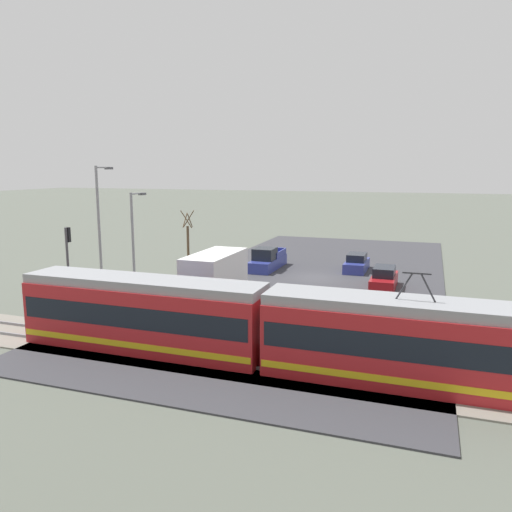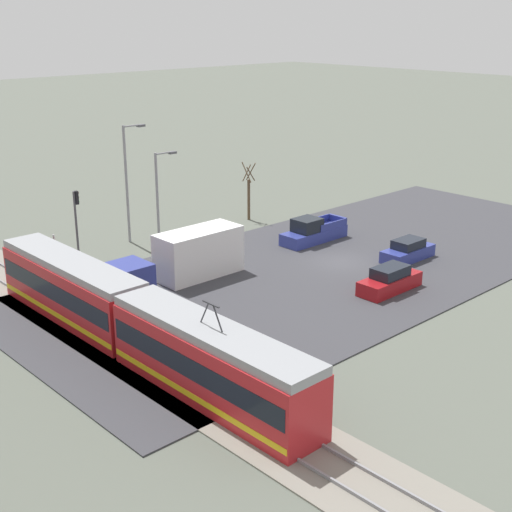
# 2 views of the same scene
# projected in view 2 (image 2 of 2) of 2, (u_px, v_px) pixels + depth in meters

# --- Properties ---
(ground_plane) EXTENTS (320.00, 320.00, 0.00)m
(ground_plane) POSITION_uv_depth(u_px,v_px,m) (340.00, 263.00, 50.54)
(ground_plane) COLOR #565B51
(road_surface) EXTENTS (20.11, 47.32, 0.08)m
(road_surface) POSITION_uv_depth(u_px,v_px,m) (340.00, 262.00, 50.53)
(road_surface) COLOR #38383D
(road_surface) RESTS_ON ground
(rail_bed) EXTENTS (58.41, 4.40, 0.22)m
(rail_bed) POSITION_uv_depth(u_px,v_px,m) (114.00, 340.00, 38.48)
(rail_bed) COLOR gray
(rail_bed) RESTS_ON ground
(light_rail_tram) EXTENTS (24.71, 2.59, 4.65)m
(light_rail_tram) POSITION_uv_depth(u_px,v_px,m) (134.00, 322.00, 36.45)
(light_rail_tram) COLOR #B21E23
(light_rail_tram) RESTS_ON ground
(box_truck) EXTENTS (2.50, 10.05, 3.16)m
(box_truck) POSITION_uv_depth(u_px,v_px,m) (182.00, 259.00, 46.52)
(box_truck) COLOR navy
(box_truck) RESTS_ON ground
(pickup_truck) EXTENTS (1.91, 5.76, 1.94)m
(pickup_truck) POSITION_uv_depth(u_px,v_px,m) (313.00, 232.00, 54.86)
(pickup_truck) COLOR navy
(pickup_truck) RESTS_ON ground
(sedan_car_0) EXTENTS (1.74, 4.35, 1.50)m
(sedan_car_0) POSITION_uv_depth(u_px,v_px,m) (408.00, 251.00, 50.82)
(sedan_car_0) COLOR navy
(sedan_car_0) RESTS_ON ground
(sedan_car_1) EXTENTS (1.72, 4.67, 1.61)m
(sedan_car_1) POSITION_uv_depth(u_px,v_px,m) (390.00, 281.00, 45.05)
(sedan_car_1) COLOR maroon
(sedan_car_1) RESTS_ON ground
(traffic_light_pole) EXTENTS (0.28, 0.47, 5.10)m
(traffic_light_pole) POSITION_uv_depth(u_px,v_px,m) (77.00, 216.00, 49.86)
(traffic_light_pole) COLOR #47474C
(traffic_light_pole) RESTS_ON ground
(street_tree) EXTENTS (1.17, 0.97, 4.96)m
(street_tree) POSITION_uv_depth(u_px,v_px,m) (249.00, 194.00, 60.44)
(street_tree) COLOR brown
(street_tree) RESTS_ON ground
(street_lamp_near_crossing) EXTENTS (0.36, 1.95, 8.99)m
(street_lamp_near_crossing) POSITION_uv_depth(u_px,v_px,m) (128.00, 176.00, 53.67)
(street_lamp_near_crossing) COLOR gray
(street_lamp_near_crossing) RESTS_ON ground
(street_lamp_mid_block) EXTENTS (0.36, 1.95, 7.04)m
(street_lamp_mid_block) POSITION_uv_depth(u_px,v_px,m) (159.00, 191.00, 53.58)
(street_lamp_mid_block) COLOR gray
(street_lamp_mid_block) RESTS_ON ground
(no_parking_sign) EXTENTS (0.32, 0.08, 2.33)m
(no_parking_sign) POSITION_uv_depth(u_px,v_px,m) (54.00, 247.00, 49.33)
(no_parking_sign) COLOR gray
(no_parking_sign) RESTS_ON ground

